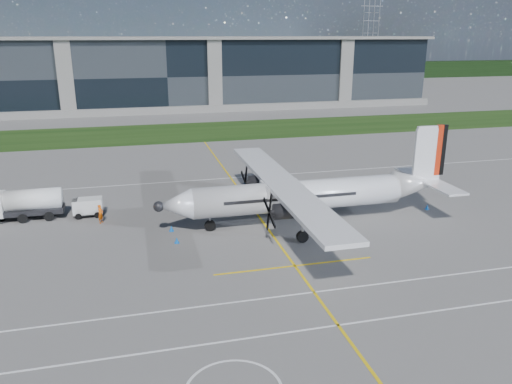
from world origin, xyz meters
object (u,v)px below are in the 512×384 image
object	(u,v)px
turboprop_aircraft	(309,178)
safety_cone_tail	(427,207)
baggage_tug	(88,207)
ground_crew_person	(100,213)
fuel_tanker_truck	(16,205)
safety_cone_stbdwing	(246,182)
safety_cone_nose_stbd	(171,228)
safety_cone_nose_port	(177,240)
pylon_east	(370,37)

from	to	relation	value
turboprop_aircraft	safety_cone_tail	world-z (taller)	turboprop_aircraft
baggage_tug	ground_crew_person	distance (m)	2.48
turboprop_aircraft	fuel_tanker_truck	size ratio (longest dim) A/B	3.73
ground_crew_person	safety_cone_stbdwing	world-z (taller)	ground_crew_person
baggage_tug	safety_cone_nose_stbd	bearing A→B (deg)	-38.46
safety_cone_nose_port	baggage_tug	bearing A→B (deg)	131.34
baggage_tug	safety_cone_tail	world-z (taller)	baggage_tug
turboprop_aircraft	safety_cone_nose_port	size ratio (longest dim) A/B	55.06
pylon_east	safety_cone_tail	xyz separation A→B (m)	(-65.77, -147.35, -14.75)
pylon_east	ground_crew_person	bearing A→B (deg)	-123.80
pylon_east	safety_cone_nose_port	distance (m)	175.28
baggage_tug	safety_cone_tail	size ratio (longest dim) A/B	5.56
ground_crew_person	fuel_tanker_truck	bearing A→B (deg)	97.29
ground_crew_person	safety_cone_nose_port	distance (m)	8.75
turboprop_aircraft	safety_cone_stbdwing	distance (m)	13.85
safety_cone_tail	safety_cone_nose_stbd	bearing A→B (deg)	179.24
safety_cone_nose_port	safety_cone_nose_stbd	xyz separation A→B (m)	(-0.20, 2.68, 0.00)
safety_cone_nose_port	safety_cone_nose_stbd	bearing A→B (deg)	94.34
safety_cone_nose_port	safety_cone_nose_stbd	distance (m)	2.69
pylon_east	safety_cone_stbdwing	distance (m)	157.78
ground_crew_person	safety_cone_nose_port	xyz separation A→B (m)	(6.13, -6.20, -0.72)
fuel_tanker_truck	safety_cone_stbdwing	world-z (taller)	fuel_tanker_truck
ground_crew_person	safety_cone_tail	distance (m)	30.57
turboprop_aircraft	ground_crew_person	size ratio (longest dim) A/B	14.15
pylon_east	safety_cone_stbdwing	world-z (taller)	pylon_east
fuel_tanker_truck	baggage_tug	distance (m)	6.26
pylon_east	safety_cone_nose_port	xyz separation A→B (m)	(-89.95, -149.71, -14.75)
safety_cone_nose_port	safety_cone_nose_stbd	size ratio (longest dim) A/B	1.00
baggage_tug	safety_cone_nose_port	size ratio (longest dim) A/B	5.56
turboprop_aircraft	pylon_east	bearing A→B (deg)	62.15
baggage_tug	safety_cone_nose_port	world-z (taller)	baggage_tug
pylon_east	fuel_tanker_truck	distance (m)	175.29
pylon_east	turboprop_aircraft	size ratio (longest dim) A/B	1.09
fuel_tanker_truck	safety_cone_nose_port	xyz separation A→B (m)	(13.56, -8.90, -1.13)
pylon_east	baggage_tug	xyz separation A→B (m)	(-97.30, -141.35, -14.17)
safety_cone_tail	safety_cone_nose_port	size ratio (longest dim) A/B	1.00
safety_cone_tail	safety_cone_nose_stbd	distance (m)	24.39
safety_cone_nose_stbd	safety_cone_stbdwing	world-z (taller)	same
safety_cone_nose_port	safety_cone_stbdwing	size ratio (longest dim) A/B	1.00
turboprop_aircraft	baggage_tug	xyz separation A→B (m)	(-19.23, 6.38, -3.30)
turboprop_aircraft	safety_cone_nose_stbd	bearing A→B (deg)	176.68
safety_cone_tail	pylon_east	bearing A→B (deg)	65.95
fuel_tanker_truck	safety_cone_stbdwing	distance (m)	23.54
baggage_tug	safety_cone_tail	xyz separation A→B (m)	(31.54, -6.00, -0.58)
pylon_east	safety_cone_nose_stbd	bearing A→B (deg)	-121.52
baggage_tug	safety_cone_nose_stbd	world-z (taller)	baggage_tug
baggage_tug	fuel_tanker_truck	bearing A→B (deg)	175.01
baggage_tug	ground_crew_person	bearing A→B (deg)	-60.54
pylon_east	safety_cone_tail	world-z (taller)	pylon_east
ground_crew_person	safety_cone_stbdwing	distance (m)	17.65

